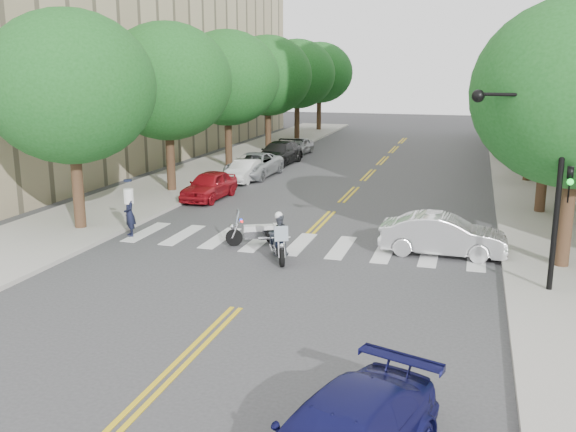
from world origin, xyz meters
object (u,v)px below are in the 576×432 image
at_px(motorcycle_parked, 259,232).
at_px(officer_standing, 130,214).
at_px(convertible, 443,235).
at_px(motorcycle_police, 279,238).

distance_m(motorcycle_parked, officer_standing, 5.12).
height_order(motorcycle_parked, convertible, convertible).
bearing_deg(convertible, officer_standing, 95.24).
bearing_deg(motorcycle_police, motorcycle_parked, -75.61).
bearing_deg(officer_standing, convertible, 52.28).
distance_m(officer_standing, convertible, 11.59).
bearing_deg(motorcycle_parked, convertible, -110.87).
relative_size(motorcycle_parked, officer_standing, 1.10).
bearing_deg(motorcycle_police, officer_standing, -35.69).
relative_size(officer_standing, convertible, 0.41).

